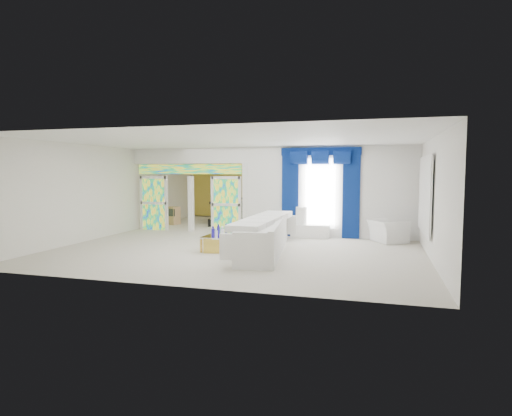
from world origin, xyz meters
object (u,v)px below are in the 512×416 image
(white_sofa, at_px, (265,237))
(grand_piano, at_px, (233,210))
(console_table, at_px, (310,231))
(coffee_table, at_px, (221,241))
(armchair, at_px, (388,231))

(white_sofa, height_order, grand_piano, grand_piano)
(white_sofa, distance_m, console_table, 3.00)
(white_sofa, bearing_deg, console_table, 66.83)
(coffee_table, relative_size, console_table, 1.41)
(coffee_table, bearing_deg, console_table, 50.49)
(console_table, xyz_separation_m, grand_piano, (-3.87, 3.48, 0.29))
(grand_piano, bearing_deg, coffee_table, -83.97)
(armchair, bearing_deg, console_table, 53.39)
(coffee_table, relative_size, grand_piano, 0.90)
(white_sofa, xyz_separation_m, coffee_table, (-1.35, 0.30, -0.22))
(white_sofa, relative_size, armchair, 4.16)
(coffee_table, distance_m, console_table, 3.36)
(console_table, bearing_deg, grand_piano, 138.01)
(armchair, relative_size, grand_piano, 0.53)
(coffee_table, height_order, grand_piano, grand_piano)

